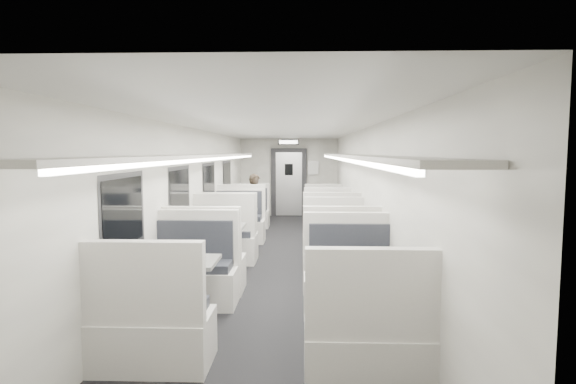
# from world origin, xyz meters

# --- Properties ---
(room) EXTENTS (3.24, 12.24, 2.64)m
(room) POSITION_xyz_m (0.00, 0.00, 1.20)
(room) COLOR black
(room) RESTS_ON ground
(booth_left_a) EXTENTS (1.06, 2.16, 1.15)m
(booth_left_a) POSITION_xyz_m (-1.00, 3.06, 0.39)
(booth_left_a) COLOR beige
(booth_left_a) RESTS_ON room
(booth_left_b) EXTENTS (1.16, 2.36, 1.26)m
(booth_left_b) POSITION_xyz_m (-1.00, 1.02, 0.42)
(booth_left_b) COLOR beige
(booth_left_b) RESTS_ON room
(booth_left_c) EXTENTS (1.15, 2.33, 1.25)m
(booth_left_c) POSITION_xyz_m (-1.00, -0.78, 0.42)
(booth_left_c) COLOR beige
(booth_left_c) RESTS_ON room
(booth_left_d) EXTENTS (1.13, 2.29, 1.22)m
(booth_left_d) POSITION_xyz_m (-1.00, -3.05, 0.41)
(booth_left_d) COLOR beige
(booth_left_d) RESTS_ON room
(booth_right_a) EXTENTS (1.03, 2.09, 1.12)m
(booth_right_a) POSITION_xyz_m (1.00, 3.26, 0.37)
(booth_right_a) COLOR beige
(booth_right_a) RESTS_ON room
(booth_right_b) EXTENTS (1.10, 2.22, 1.19)m
(booth_right_b) POSITION_xyz_m (1.00, 1.11, 0.40)
(booth_right_b) COLOR beige
(booth_right_b) RESTS_ON room
(booth_right_c) EXTENTS (1.15, 2.32, 1.24)m
(booth_right_c) POSITION_xyz_m (1.00, -0.65, 0.42)
(booth_right_c) COLOR beige
(booth_right_c) RESTS_ON room
(booth_right_d) EXTENTS (1.13, 2.29, 1.23)m
(booth_right_d) POSITION_xyz_m (1.00, -3.30, 0.41)
(booth_right_d) COLOR beige
(booth_right_d) RESTS_ON room
(passenger) EXTENTS (0.62, 0.52, 1.46)m
(passenger) POSITION_xyz_m (-0.72, 2.88, 0.73)
(passenger) COLOR black
(passenger) RESTS_ON room
(window_a) EXTENTS (0.02, 1.18, 0.84)m
(window_a) POSITION_xyz_m (-1.49, 3.40, 1.35)
(window_a) COLOR black
(window_a) RESTS_ON room
(window_b) EXTENTS (0.02, 1.18, 0.84)m
(window_b) POSITION_xyz_m (-1.49, 1.20, 1.35)
(window_b) COLOR black
(window_b) RESTS_ON room
(window_c) EXTENTS (0.02, 1.18, 0.84)m
(window_c) POSITION_xyz_m (-1.49, -1.00, 1.35)
(window_c) COLOR black
(window_c) RESTS_ON room
(window_d) EXTENTS (0.02, 1.18, 0.84)m
(window_d) POSITION_xyz_m (-1.49, -3.20, 1.35)
(window_d) COLOR black
(window_d) RESTS_ON room
(luggage_rack_left) EXTENTS (0.46, 10.40, 0.09)m
(luggage_rack_left) POSITION_xyz_m (-1.24, -0.30, 1.92)
(luggage_rack_left) COLOR beige
(luggage_rack_left) RESTS_ON room
(luggage_rack_right) EXTENTS (0.46, 10.40, 0.09)m
(luggage_rack_right) POSITION_xyz_m (1.24, -0.30, 1.92)
(luggage_rack_right) COLOR beige
(luggage_rack_right) RESTS_ON room
(vestibule_door) EXTENTS (1.10, 0.13, 2.10)m
(vestibule_door) POSITION_xyz_m (0.00, 5.93, 1.04)
(vestibule_door) COLOR black
(vestibule_door) RESTS_ON room
(exit_sign) EXTENTS (0.62, 0.12, 0.16)m
(exit_sign) POSITION_xyz_m (0.00, 5.44, 2.28)
(exit_sign) COLOR black
(exit_sign) RESTS_ON room
(wall_notice) EXTENTS (0.32, 0.02, 0.40)m
(wall_notice) POSITION_xyz_m (0.75, 5.92, 1.50)
(wall_notice) COLOR silver
(wall_notice) RESTS_ON room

